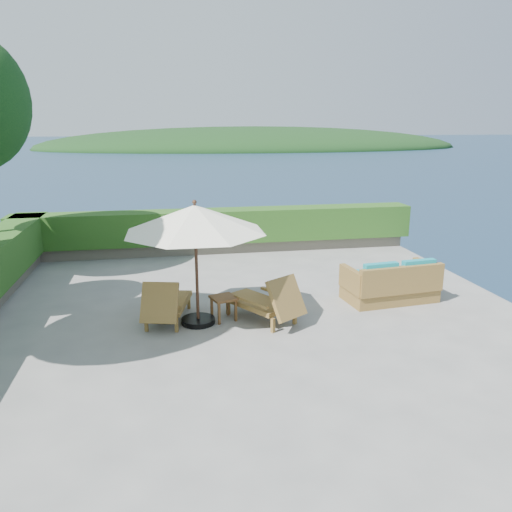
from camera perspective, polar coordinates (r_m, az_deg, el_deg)
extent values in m
plane|color=gray|center=(10.57, -0.83, -6.94)|extent=(12.00, 12.00, 0.00)
cube|color=#5A5247|center=(11.24, -0.80, -14.31)|extent=(12.00, 12.00, 3.00)
plane|color=#172B47|center=(12.01, -0.77, -20.36)|extent=(600.00, 600.00, 0.00)
ellipsoid|color=#133314|center=(152.18, -0.29, 12.24)|extent=(126.00, 57.60, 12.60)
cube|color=#6D6457|center=(15.81, -4.20, 1.11)|extent=(12.00, 0.60, 0.36)
cube|color=#204513|center=(15.67, -4.25, 3.49)|extent=(12.40, 0.90, 1.00)
cylinder|color=black|center=(10.29, -6.62, -7.36)|extent=(0.88, 0.88, 0.11)
cylinder|color=#382114|center=(9.91, -6.82, -1.11)|extent=(0.08, 0.08, 2.43)
cone|color=white|center=(9.69, -6.99, 4.26)|extent=(3.66, 3.66, 0.54)
sphere|color=#382114|center=(9.64, -7.05, 6.14)|extent=(0.11, 0.11, 0.09)
cube|color=olive|center=(10.04, -12.43, -7.67)|extent=(0.08, 0.08, 0.28)
cube|color=olive|center=(9.90, -9.07, -7.84)|extent=(0.08, 0.08, 0.28)
cube|color=olive|center=(11.19, -10.69, -5.20)|extent=(0.08, 0.08, 0.28)
cube|color=olive|center=(11.06, -7.68, -5.30)|extent=(0.08, 0.08, 0.28)
cube|color=olive|center=(10.57, -9.85, -5.31)|extent=(1.01, 1.51, 0.10)
cube|color=olive|center=(9.74, -10.97, -5.27)|extent=(0.79, 0.60, 0.74)
cube|color=olive|center=(10.41, -12.09, -4.82)|extent=(0.28, 0.89, 0.05)
cube|color=olive|center=(10.25, -8.17, -4.95)|extent=(0.28, 0.89, 0.05)
cube|color=olive|center=(9.76, 1.95, -7.95)|extent=(0.09, 0.09, 0.29)
cube|color=olive|center=(10.18, 4.45, -6.99)|extent=(0.09, 0.09, 0.29)
cube|color=olive|center=(10.67, -3.19, -5.92)|extent=(0.09, 0.09, 0.29)
cube|color=olive|center=(11.06, -0.71, -5.13)|extent=(0.09, 0.09, 0.29)
cube|color=olive|center=(10.41, 0.11, -5.32)|extent=(1.41, 1.62, 0.10)
cube|color=olive|center=(9.75, 3.51, -4.82)|extent=(0.88, 0.80, 0.78)
cube|color=olive|center=(9.96, -0.60, -5.25)|extent=(0.57, 0.83, 0.06)
cube|color=olive|center=(10.46, 2.47, -4.27)|extent=(0.57, 0.83, 0.06)
cube|color=brown|center=(10.12, -4.24, -6.62)|extent=(0.06, 0.06, 0.45)
cube|color=brown|center=(10.26, -2.33, -6.28)|extent=(0.06, 0.06, 0.45)
cube|color=brown|center=(10.44, -5.07, -5.95)|extent=(0.06, 0.06, 0.45)
cube|color=brown|center=(10.58, -3.21, -5.63)|extent=(0.06, 0.06, 0.45)
cube|color=brown|center=(10.26, -3.74, -4.80)|extent=(0.60, 0.60, 0.05)
cube|color=olive|center=(11.86, 14.98, -3.84)|extent=(2.13, 1.23, 0.45)
cube|color=olive|center=(11.37, 16.34, -2.67)|extent=(2.03, 0.38, 0.62)
cube|color=olive|center=(11.30, 10.89, -2.74)|extent=(0.24, 1.02, 0.51)
cube|color=olive|center=(12.29, 18.95, -1.85)|extent=(0.24, 1.02, 0.51)
cube|color=teal|center=(11.58, 12.94, -2.48)|extent=(0.96, 0.90, 0.20)
cube|color=teal|center=(12.06, 16.87, -2.05)|extent=(0.96, 0.90, 0.20)
cube|color=teal|center=(11.16, 14.06, -1.81)|extent=(0.80, 0.24, 0.41)
cube|color=teal|center=(11.66, 18.07, -1.39)|extent=(0.80, 0.24, 0.41)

